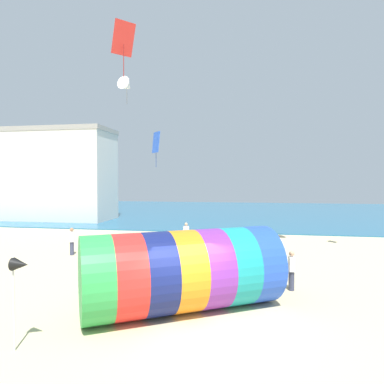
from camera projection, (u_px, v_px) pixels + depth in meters
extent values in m
plane|color=#CCBA8C|center=(191.00, 332.00, 10.28)|extent=(120.00, 120.00, 0.00)
cube|color=#236084|center=(239.00, 212.00, 49.09)|extent=(120.00, 40.00, 0.10)
cylinder|color=green|center=(96.00, 279.00, 10.94)|extent=(2.27, 2.93, 2.82)
cylinder|color=red|center=(126.00, 276.00, 11.28)|extent=(2.27, 2.93, 2.82)
cylinder|color=navy|center=(155.00, 273.00, 11.62)|extent=(2.27, 2.93, 2.82)
cylinder|color=orange|center=(182.00, 271.00, 11.97)|extent=(2.27, 2.93, 2.82)
cylinder|color=purple|center=(208.00, 268.00, 12.31)|extent=(2.27, 2.93, 2.82)
cylinder|color=teal|center=(232.00, 266.00, 12.65)|extent=(2.27, 2.93, 2.82)
cylinder|color=blue|center=(255.00, 264.00, 13.00)|extent=(2.27, 2.93, 2.82)
cylinder|color=black|center=(266.00, 262.00, 13.17)|extent=(1.37, 2.27, 2.59)
cylinder|color=#383D56|center=(291.00, 281.00, 14.20)|extent=(0.24, 0.24, 0.81)
cube|color=white|center=(292.00, 264.00, 14.17)|extent=(0.24, 0.37, 0.61)
sphere|color=tan|center=(292.00, 254.00, 14.16)|extent=(0.22, 0.22, 0.22)
cone|color=white|center=(127.00, 86.00, 20.50)|extent=(1.02, 1.15, 1.00)
cylinder|color=gray|center=(127.00, 97.00, 20.52)|extent=(0.03, 0.03, 0.90)
cube|color=red|center=(123.00, 38.00, 13.87)|extent=(0.96, 0.98, 1.24)
cylinder|color=maroon|center=(124.00, 61.00, 13.90)|extent=(0.03, 0.03, 1.30)
cube|color=blue|center=(156.00, 142.00, 21.26)|extent=(0.70, 0.79, 1.30)
cylinder|color=navy|center=(156.00, 157.00, 21.29)|extent=(0.03, 0.03, 1.30)
cylinder|color=#726651|center=(186.00, 241.00, 23.61)|extent=(0.24, 0.24, 0.81)
cube|color=white|center=(186.00, 230.00, 23.59)|extent=(0.42, 0.39, 0.61)
sphere|color=tan|center=(186.00, 224.00, 23.57)|extent=(0.22, 0.22, 0.22)
cylinder|color=#383D56|center=(72.00, 248.00, 20.92)|extent=(0.24, 0.24, 0.82)
cube|color=white|center=(72.00, 237.00, 20.89)|extent=(0.35, 0.42, 0.61)
sphere|color=#9E7051|center=(72.00, 230.00, 20.88)|extent=(0.22, 0.22, 0.22)
cube|color=silver|center=(58.00, 177.00, 39.06)|extent=(12.25, 5.63, 9.90)
cube|color=gray|center=(57.00, 131.00, 38.88)|extent=(12.49, 5.74, 0.50)
cylinder|color=silver|center=(14.00, 304.00, 9.13)|extent=(0.05, 0.05, 2.53)
cone|color=black|center=(20.00, 264.00, 9.05)|extent=(0.45, 0.36, 0.36)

